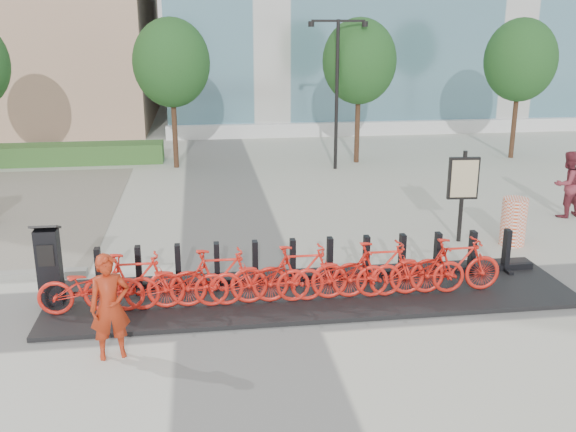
{
  "coord_description": "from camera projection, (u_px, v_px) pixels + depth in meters",
  "views": [
    {
      "loc": [
        -0.68,
        -10.5,
        4.81
      ],
      "look_at": [
        1.0,
        1.5,
        1.2
      ],
      "focal_mm": 40.0,
      "sensor_mm": 36.0,
      "label": 1
    }
  ],
  "objects": [
    {
      "name": "ground",
      "position": [
        244.0,
        306.0,
        11.43
      ],
      "size": [
        120.0,
        120.0,
        0.0
      ],
      "primitive_type": "plane",
      "color": "#B5B4A2"
    },
    {
      "name": "hedge_b",
      "position": [
        79.0,
        154.0,
        23.19
      ],
      "size": [
        6.0,
        1.2,
        0.7
      ],
      "primitive_type": "cube",
      "color": "#35702B",
      "rests_on": "ground"
    },
    {
      "name": "tree_1",
      "position": [
        171.0,
        63.0,
        21.59
      ],
      "size": [
        2.6,
        2.6,
        5.1
      ],
      "color": "#4C301D",
      "rests_on": "ground"
    },
    {
      "name": "tree_2",
      "position": [
        359.0,
        62.0,
        22.46
      ],
      "size": [
        2.6,
        2.6,
        5.1
      ],
      "color": "#4C301D",
      "rests_on": "ground"
    },
    {
      "name": "tree_3",
      "position": [
        520.0,
        60.0,
        23.26
      ],
      "size": [
        2.6,
        2.6,
        5.1
      ],
      "color": "#4C301D",
      "rests_on": "ground"
    },
    {
      "name": "streetlamp",
      "position": [
        337.0,
        77.0,
        21.51
      ],
      "size": [
        2.0,
        0.2,
        5.0
      ],
      "color": "black",
      "rests_on": "ground"
    },
    {
      "name": "dock_pad",
      "position": [
        313.0,
        294.0,
        11.88
      ],
      "size": [
        9.6,
        2.4,
        0.08
      ],
      "primitive_type": "cube",
      "color": "black",
      "rests_on": "ground"
    },
    {
      "name": "dock_rail_posts",
      "position": [
        312.0,
        261.0,
        12.2
      ],
      "size": [
        8.02,
        0.5,
        0.85
      ],
      "primitive_type": null,
      "color": "black",
      "rests_on": "dock_pad"
    },
    {
      "name": "bike_0",
      "position": [
        91.0,
        287.0,
        10.88
      ],
      "size": [
        1.79,
        0.62,
        0.94
      ],
      "primitive_type": "imported",
      "rotation": [
        0.0,
        0.0,
        1.57
      ],
      "color": "red",
      "rests_on": "dock_pad"
    },
    {
      "name": "bike_1",
      "position": [
        134.0,
        282.0,
        10.96
      ],
      "size": [
        1.74,
        0.49,
        1.04
      ],
      "primitive_type": "imported",
      "rotation": [
        0.0,
        0.0,
        1.57
      ],
      "color": "red",
      "rests_on": "dock_pad"
    },
    {
      "name": "bike_2",
      "position": [
        177.0,
        282.0,
        11.07
      ],
      "size": [
        1.79,
        0.62,
        0.94
      ],
      "primitive_type": "imported",
      "rotation": [
        0.0,
        0.0,
        1.57
      ],
      "color": "red",
      "rests_on": "dock_pad"
    },
    {
      "name": "bike_3",
      "position": [
        219.0,
        277.0,
        11.15
      ],
      "size": [
        1.74,
        0.49,
        1.04
      ],
      "primitive_type": "imported",
      "rotation": [
        0.0,
        0.0,
        1.57
      ],
      "color": "red",
      "rests_on": "dock_pad"
    },
    {
      "name": "bike_4",
      "position": [
        260.0,
        278.0,
        11.26
      ],
      "size": [
        1.79,
        0.62,
        0.94
      ],
      "primitive_type": "imported",
      "rotation": [
        0.0,
        0.0,
        1.57
      ],
      "color": "red",
      "rests_on": "dock_pad"
    },
    {
      "name": "bike_5",
      "position": [
        300.0,
        273.0,
        11.34
      ],
      "size": [
        1.74,
        0.49,
        1.04
      ],
      "primitive_type": "imported",
      "rotation": [
        0.0,
        0.0,
        1.57
      ],
      "color": "red",
      "rests_on": "dock_pad"
    },
    {
      "name": "bike_6",
      "position": [
        340.0,
        274.0,
        11.45
      ],
      "size": [
        1.79,
        0.62,
        0.94
      ],
      "primitive_type": "imported",
      "rotation": [
        0.0,
        0.0,
        1.57
      ],
      "color": "red",
      "rests_on": "dock_pad"
    },
    {
      "name": "bike_7",
      "position": [
        379.0,
        269.0,
        11.54
      ],
      "size": [
        1.74,
        0.49,
        1.04
      ],
      "primitive_type": "imported",
      "rotation": [
        0.0,
        0.0,
        1.57
      ],
      "color": "red",
      "rests_on": "dock_pad"
    },
    {
      "name": "bike_8",
      "position": [
        417.0,
        270.0,
        11.65
      ],
      "size": [
        1.79,
        0.62,
        0.94
      ],
      "primitive_type": "imported",
      "rotation": [
        0.0,
        0.0,
        1.57
      ],
      "color": "red",
      "rests_on": "dock_pad"
    },
    {
      "name": "bike_9",
      "position": [
        455.0,
        265.0,
        11.73
      ],
      "size": [
        1.74,
        0.49,
        1.04
      ],
      "primitive_type": "imported",
      "rotation": [
        0.0,
        0.0,
        1.57
      ],
      "color": "red",
      "rests_on": "dock_pad"
    },
    {
      "name": "kiosk",
      "position": [
        49.0,
        265.0,
        11.17
      ],
      "size": [
        0.46,
        0.39,
        1.5
      ],
      "rotation": [
        0.0,
        0.0,
        -0.0
      ],
      "color": "black",
      "rests_on": "dock_pad"
    },
    {
      "name": "worker_red",
      "position": [
        110.0,
        307.0,
        9.48
      ],
      "size": [
        0.67,
        0.52,
        1.63
      ],
      "primitive_type": "imported",
      "rotation": [
        0.0,
        0.0,
        0.24
      ],
      "color": "#A02910",
      "rests_on": "ground"
    },
    {
      "name": "pedestrian",
      "position": [
        567.0,
        184.0,
        16.58
      ],
      "size": [
        1.0,
        0.87,
        1.73
      ],
      "primitive_type": "imported",
      "rotation": [
        0.0,
        0.0,
        3.44
      ],
      "color": "maroon",
      "rests_on": "ground"
    },
    {
      "name": "construction_barrel",
      "position": [
        514.0,
        222.0,
        14.52
      ],
      "size": [
        0.75,
        0.75,
        1.09
      ],
      "primitive_type": "cylinder",
      "rotation": [
        0.0,
        0.0,
        0.41
      ],
      "color": "#F4511B",
      "rests_on": "ground"
    },
    {
      "name": "map_sign",
      "position": [
        463.0,
        182.0,
        14.49
      ],
      "size": [
        0.7,
        0.17,
        2.13
      ],
      "rotation": [
        0.0,
        0.0,
        -0.08
      ],
      "color": "black",
      "rests_on": "ground"
    }
  ]
}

